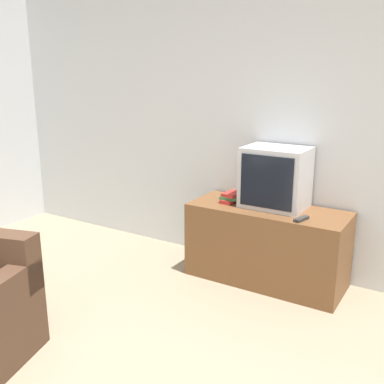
# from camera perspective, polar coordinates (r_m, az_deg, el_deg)

# --- Properties ---
(wall_back) EXTENTS (9.00, 0.06, 2.60)m
(wall_back) POSITION_cam_1_polar(r_m,az_deg,el_deg) (4.06, 9.48, 8.19)
(wall_back) COLOR silver
(wall_back) RESTS_ON ground_plane
(tv_stand) EXTENTS (1.33, 0.54, 0.66)m
(tv_stand) POSITION_cam_1_polar(r_m,az_deg,el_deg) (3.94, 9.43, -6.61)
(tv_stand) COLOR brown
(tv_stand) RESTS_ON ground_plane
(television) EXTENTS (0.52, 0.40, 0.51)m
(television) POSITION_cam_1_polar(r_m,az_deg,el_deg) (3.82, 10.55, 1.83)
(television) COLOR silver
(television) RESTS_ON tv_stand
(book_stack) EXTENTS (0.17, 0.22, 0.09)m
(book_stack) POSITION_cam_1_polar(r_m,az_deg,el_deg) (3.96, 5.00, -0.65)
(book_stack) COLOR #B72D28
(book_stack) RESTS_ON tv_stand
(remote_on_stand) EXTENTS (0.08, 0.16, 0.02)m
(remote_on_stand) POSITION_cam_1_polar(r_m,az_deg,el_deg) (3.57, 13.72, -3.35)
(remote_on_stand) COLOR #2D2D2D
(remote_on_stand) RESTS_ON tv_stand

